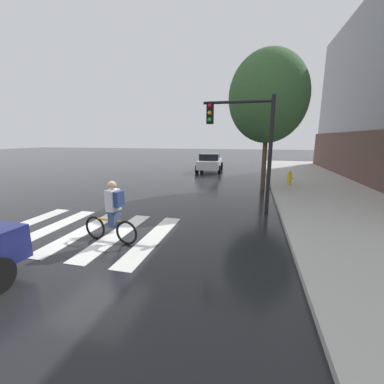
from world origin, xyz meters
TOP-DOWN VIEW (x-y plane):
  - ground_plane at (0.00, 0.00)m, footprint 120.00×120.00m
  - crosswalk_stripes at (-0.44, 0.00)m, footprint 5.09×3.65m
  - sedan_mid at (0.89, 14.88)m, footprint 2.26×4.45m
  - cyclist at (0.92, -0.48)m, footprint 1.70×0.39m
  - traffic_light_near at (4.20, 3.11)m, footprint 2.47×0.28m
  - fire_hydrant at (6.55, 8.96)m, footprint 0.33×0.22m
  - street_tree_near at (5.04, 7.86)m, footprint 4.01×4.01m

SIDE VIEW (x-z plane):
  - ground_plane at x=0.00m, z-range 0.00..0.00m
  - crosswalk_stripes at x=-0.44m, z-range 0.00..0.01m
  - fire_hydrant at x=6.55m, z-range 0.14..0.92m
  - sedan_mid at x=0.89m, z-range 0.02..1.53m
  - cyclist at x=0.92m, z-range 0.00..1.69m
  - traffic_light_near at x=4.20m, z-range 0.76..4.96m
  - street_tree_near at x=5.04m, z-range 1.25..8.38m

